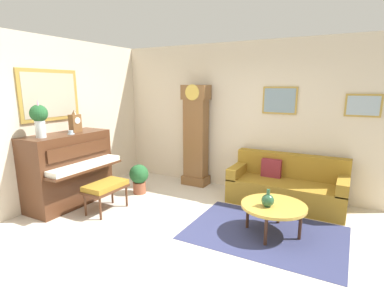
% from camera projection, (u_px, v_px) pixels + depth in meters
% --- Properties ---
extents(ground_plane, '(6.40, 6.00, 0.10)m').
position_uv_depth(ground_plane, '(176.00, 241.00, 4.06)').
color(ground_plane, beige).
extents(wall_left, '(0.13, 4.90, 2.80)m').
position_uv_depth(wall_left, '(41.00, 123.00, 4.95)').
color(wall_left, beige).
rests_on(wall_left, ground_plane).
extents(wall_back, '(5.30, 0.13, 2.80)m').
position_uv_depth(wall_back, '(241.00, 118.00, 5.79)').
color(wall_back, beige).
rests_on(wall_back, ground_plane).
extents(area_rug, '(2.10, 1.50, 0.01)m').
position_uv_depth(area_rug, '(265.00, 233.00, 4.18)').
color(area_rug, navy).
rests_on(area_rug, ground_plane).
extents(piano, '(0.87, 1.44, 1.23)m').
position_uv_depth(piano, '(69.00, 169.00, 5.11)').
color(piano, '#4C2B19').
rests_on(piano, ground_plane).
extents(piano_bench, '(0.42, 0.70, 0.48)m').
position_uv_depth(piano_bench, '(106.00, 187.00, 4.84)').
color(piano_bench, '#4C2B19').
rests_on(piano_bench, ground_plane).
extents(grandfather_clock, '(0.52, 0.34, 2.03)m').
position_uv_depth(grandfather_clock, '(196.00, 138.00, 6.07)').
color(grandfather_clock, brown).
rests_on(grandfather_clock, ground_plane).
extents(couch, '(1.90, 0.80, 0.84)m').
position_uv_depth(couch, '(286.00, 186.00, 5.17)').
color(couch, olive).
rests_on(couch, ground_plane).
extents(coffee_table, '(0.88, 0.88, 0.43)m').
position_uv_depth(coffee_table, '(274.00, 207.00, 4.09)').
color(coffee_table, gold).
rests_on(coffee_table, ground_plane).
extents(mantel_clock, '(0.13, 0.18, 0.38)m').
position_uv_depth(mantel_clock, '(75.00, 122.00, 5.11)').
color(mantel_clock, brown).
rests_on(mantel_clock, piano).
extents(flower_vase, '(0.26, 0.26, 0.58)m').
position_uv_depth(flower_vase, '(39.00, 117.00, 4.52)').
color(flower_vase, silver).
rests_on(flower_vase, piano).
extents(teacup, '(0.12, 0.12, 0.06)m').
position_uv_depth(teacup, '(71.00, 133.00, 4.91)').
color(teacup, '#ADC6D6').
rests_on(teacup, piano).
extents(green_jug, '(0.17, 0.17, 0.24)m').
position_uv_depth(green_jug, '(268.00, 200.00, 4.00)').
color(green_jug, '#234C33').
rests_on(green_jug, coffee_table).
extents(potted_plant, '(0.36, 0.36, 0.56)m').
position_uv_depth(potted_plant, '(139.00, 177.00, 5.67)').
color(potted_plant, '#935138').
rests_on(potted_plant, ground_plane).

